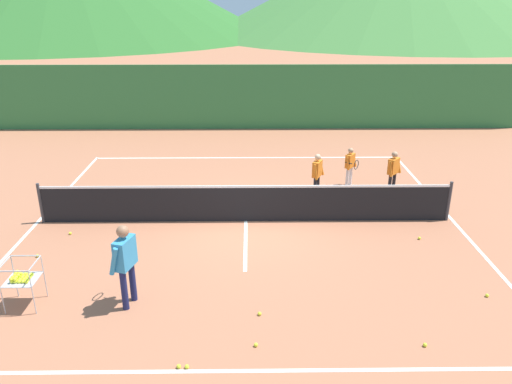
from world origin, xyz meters
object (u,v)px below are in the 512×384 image
tennis_ball_2 (260,314)px  tennis_ball_7 (256,345)px  tennis_ball_4 (115,252)px  instructor (125,258)px  tennis_ball_5 (419,238)px  tennis_ball_3 (425,345)px  student_1 (350,163)px  tennis_ball_6 (37,256)px  tennis_ball_8 (179,366)px  tennis_net (246,203)px  ball_cart (21,278)px  tennis_ball_1 (70,233)px  tennis_ball_9 (487,295)px  student_0 (317,172)px  student_2 (393,169)px  tennis_ball_10 (187,367)px

tennis_ball_2 → tennis_ball_7: (-0.08, -0.86, 0.00)m
tennis_ball_2 → tennis_ball_4: (-3.21, 2.37, 0.00)m
instructor → tennis_ball_5: bearing=22.3°
tennis_ball_3 → tennis_ball_7: 2.80m
student_1 → tennis_ball_6: (-7.71, -4.32, -0.68)m
tennis_ball_8 → tennis_ball_6: bearing=135.2°
tennis_net → ball_cart: 5.50m
ball_cart → tennis_ball_6: size_ratio=13.22×
tennis_ball_8 → student_1: bearing=62.5°
student_1 → tennis_ball_4: student_1 is taller
student_1 → tennis_ball_1: size_ratio=17.48×
ball_cart → tennis_ball_3: (7.10, -1.28, -0.56)m
tennis_ball_9 → student_0: bearing=117.6°
student_2 → tennis_ball_1: (-8.45, -2.50, -0.74)m
tennis_ball_2 → tennis_ball_1: bearing=143.7°
ball_cart → tennis_ball_7: (4.30, -1.24, -0.56)m
student_0 → ball_cart: size_ratio=1.44×
student_1 → tennis_ball_10: size_ratio=17.48×
tennis_ball_7 → tennis_ball_8: bearing=-157.6°
tennis_ball_3 → tennis_ball_8: same height
tennis_ball_5 → tennis_ball_8: same height
instructor → tennis_ball_7: instructor is taller
tennis_ball_9 → tennis_ball_10: 5.87m
tennis_ball_10 → tennis_ball_2: bearing=49.7°
tennis_ball_7 → tennis_ball_8: same height
tennis_ball_8 → tennis_ball_9: bearing=18.5°
tennis_ball_1 → tennis_ball_8: 5.70m
tennis_net → instructor: size_ratio=6.38×
tennis_ball_6 → student_2: bearing=22.3°
student_1 → tennis_ball_2: size_ratio=17.48×
tennis_ball_10 → tennis_net: bearing=80.7°
tennis_ball_10 → student_2: bearing=54.8°
ball_cart → tennis_ball_5: size_ratio=13.22×
instructor → tennis_ball_8: bearing=-56.9°
tennis_ball_3 → tennis_ball_1: bearing=149.8°
tennis_ball_4 → student_1: bearing=34.6°
tennis_ball_6 → tennis_ball_8: size_ratio=1.00×
student_1 → tennis_ball_4: (-6.04, -4.16, -0.68)m
tennis_ball_10 → tennis_ball_4: bearing=118.7°
tennis_net → instructor: instructor is taller
ball_cart → tennis_ball_6: bearing=105.4°
tennis_ball_3 → tennis_ball_8: (-4.01, -0.46, 0.00)m
student_0 → tennis_ball_5: bearing=-51.4°
tennis_ball_10 → student_0: bearing=67.6°
student_0 → student_2: student_2 is taller
tennis_ball_1 → tennis_ball_3: (7.25, -4.22, 0.00)m
tennis_ball_8 → student_0: bearing=66.7°
tennis_ball_2 → tennis_ball_4: bearing=143.5°
student_0 → ball_cart: bearing=-139.3°
tennis_ball_6 → tennis_ball_7: bearing=-32.6°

